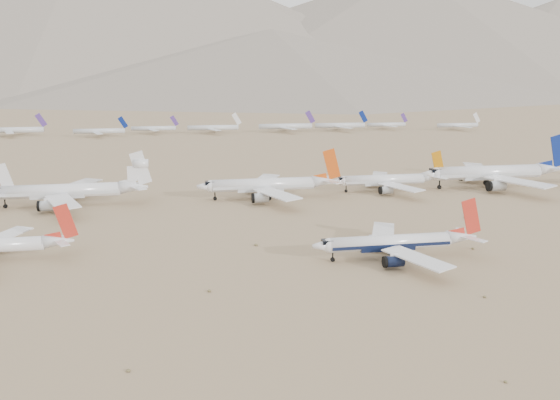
# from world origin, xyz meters

# --- Properties ---
(ground) EXTENTS (7000.00, 7000.00, 0.00)m
(ground) POSITION_xyz_m (0.00, 0.00, 0.00)
(ground) COLOR olive
(ground) RESTS_ON ground
(main_airliner) EXTENTS (40.98, 40.03, 14.46)m
(main_airliner) POSITION_xyz_m (2.41, -1.25, 3.98)
(main_airliner) COLOR white
(main_airliner) RESTS_ON ground
(row2_navy_widebody) EXTENTS (58.72, 57.42, 20.89)m
(row2_navy_widebody) POSITION_xyz_m (73.54, 74.13, 5.83)
(row2_navy_widebody) COLOR white
(row2_navy_widebody) RESTS_ON ground
(row2_gold_tail) EXTENTS (42.97, 42.02, 15.30)m
(row2_gold_tail) POSITION_xyz_m (29.32, 74.51, 4.28)
(row2_gold_tail) COLOR white
(row2_gold_tail) RESTS_ON ground
(row2_orange_tail) EXTENTS (49.88, 48.80, 17.79)m
(row2_orange_tail) POSITION_xyz_m (-18.21, 69.66, 4.99)
(row2_orange_tail) COLOR white
(row2_orange_tail) RESTS_ON ground
(row2_white_trijet) EXTENTS (52.33, 51.15, 18.54)m
(row2_white_trijet) POSITION_xyz_m (-87.00, 70.31, 5.37)
(row2_white_trijet) COLOR white
(row2_white_trijet) RESTS_ON ground
(distant_storage_row) EXTENTS (471.06, 53.97, 14.34)m
(distant_storage_row) POSITION_xyz_m (-45.38, 298.40, 4.34)
(distant_storage_row) COLOR silver
(distant_storage_row) RESTS_ON ground
(mountain_range) EXTENTS (7354.00, 3024.00, 470.00)m
(mountain_range) POSITION_xyz_m (70.18, 1648.01, 190.32)
(mountain_range) COLOR slate
(mountain_range) RESTS_ON ground
(foothills) EXTENTS (4637.50, 1395.00, 155.00)m
(foothills) POSITION_xyz_m (526.68, 1100.00, 67.15)
(foothills) COLOR slate
(foothills) RESTS_ON ground
(desert_scrub) EXTENTS (261.14, 121.67, 0.63)m
(desert_scrub) POSITION_xyz_m (2.26, -29.21, 0.29)
(desert_scrub) COLOR brown
(desert_scrub) RESTS_ON ground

